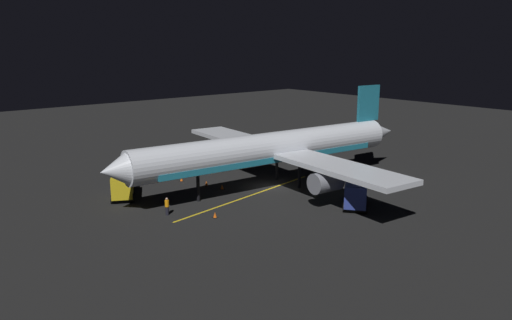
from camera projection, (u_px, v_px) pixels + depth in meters
ground_plane at (269, 188)px, 56.76m from camera, size 180.00×180.00×0.20m
apron_guide_stripe at (249, 196)px, 53.37m from camera, size 3.71×20.96×0.01m
airliner at (274, 149)px, 56.08m from camera, size 35.61×39.67×10.87m
baggage_truck at (123, 185)px, 52.74m from camera, size 6.19×4.63×2.65m
catering_truck at (356, 194)px, 49.77m from camera, size 5.20×5.97×2.63m
ground_crew_worker at (167, 206)px, 47.28m from camera, size 0.40×0.40×1.74m
traffic_cone_near_left at (222, 187)px, 55.86m from camera, size 0.50×0.50×0.55m
traffic_cone_near_right at (207, 184)px, 57.26m from camera, size 0.50×0.50×0.55m
traffic_cone_under_wing at (181, 179)px, 59.16m from camera, size 0.50×0.50×0.55m
traffic_cone_far at (215, 215)px, 46.72m from camera, size 0.50×0.50×0.55m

